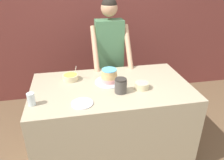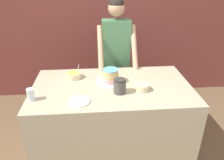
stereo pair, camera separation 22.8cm
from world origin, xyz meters
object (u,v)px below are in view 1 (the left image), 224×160
Objects in this scene: cake at (109,77)px; drinking_glass at (31,99)px; person_baker at (110,50)px; frosting_bowl_yellow at (71,77)px; stoneware_jar at (121,86)px; frosting_bowl_pink at (142,85)px; ceramic_plate at (82,103)px.

cake is 2.64× the size of drinking_glass.
frosting_bowl_yellow is (-0.55, -0.52, -0.12)m from person_baker.
stoneware_jar reaches higher than drinking_glass.
ceramic_plate is at bearing -163.98° from frosting_bowl_pink.
frosting_bowl_yellow is 1.21× the size of frosting_bowl_pink.
cake is 1.55× the size of ceramic_plate.
cake is at bearing -100.75° from person_baker.
stoneware_jar is (-0.24, -0.04, 0.04)m from frosting_bowl_pink.
stoneware_jar is at bearing 4.86° from drinking_glass.
stoneware_jar is (0.07, -0.25, 0.01)m from cake.
cake is at bearing -18.42° from frosting_bowl_yellow.
person_baker reaches higher than stoneware_jar.
frosting_bowl_pink is at bearing 5.71° from drinking_glass.
cake is 2.18× the size of frosting_bowl_pink.
cake is 2.10× the size of stoneware_jar.
frosting_bowl_pink is 0.67m from ceramic_plate.
stoneware_jar is at bearing -93.31° from person_baker.
drinking_glass is (-0.37, -0.46, 0.03)m from frosting_bowl_yellow.
ceramic_plate is 1.35× the size of stoneware_jar.
stoneware_jar is at bearing -171.21° from frosting_bowl_pink.
ceramic_plate is (0.09, -0.54, -0.03)m from frosting_bowl_yellow.
cake is 0.45m from frosting_bowl_yellow.
drinking_glass is 0.59× the size of ceramic_plate.
frosting_bowl_pink is at bearing 16.02° from ceramic_plate.
frosting_bowl_yellow reaches higher than stoneware_jar.
stoneware_jar is (0.50, -0.39, 0.04)m from frosting_bowl_yellow.
frosting_bowl_pink reaches higher than ceramic_plate.
cake is 0.52m from ceramic_plate.
ceramic_plate is (0.46, -0.07, -0.06)m from drinking_glass.
cake is 1.80× the size of frosting_bowl_yellow.
drinking_glass reaches higher than frosting_bowl_pink.
person_baker is at bearing 86.69° from stoneware_jar.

